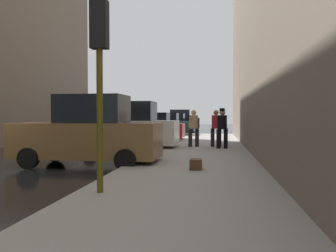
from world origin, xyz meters
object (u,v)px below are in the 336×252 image
object	(u,v)px
parked_white_van	(129,128)
fire_hydrant	(152,147)
pedestrian_with_fedora	(222,126)
parked_red_hatchback	(151,128)
parked_bronze_suv	(88,133)
parked_dark_green_sedan	(163,125)
traffic_light	(100,54)
duffel_bag	(196,164)
parked_black_suv	(179,121)
pedestrian_in_jeans	(223,126)
pedestrian_in_red_jacket	(216,126)
pedestrian_in_tan_coat	(194,126)
parked_blue_sedan	(172,124)

from	to	relation	value
parked_white_van	fire_hydrant	bearing A→B (deg)	-66.51
fire_hydrant	pedestrian_with_fedora	distance (m)	4.51
parked_red_hatchback	fire_hydrant	bearing A→B (deg)	-79.78
parked_bronze_suv	parked_dark_green_sedan	size ratio (longest dim) A/B	1.09
parked_bronze_suv	fire_hydrant	size ratio (longest dim) A/B	6.58
traffic_light	duffel_bag	world-z (taller)	traffic_light
parked_black_suv	pedestrian_in_jeans	distance (m)	22.16
pedestrian_in_jeans	pedestrian_in_red_jacket	bearing A→B (deg)	-107.31
fire_hydrant	pedestrian_in_jeans	world-z (taller)	pedestrian_in_jeans
parked_red_hatchback	pedestrian_with_fedora	bearing A→B (deg)	-55.74
traffic_light	pedestrian_in_red_jacket	bearing A→B (deg)	78.57
parked_red_hatchback	pedestrian_with_fedora	xyz separation A→B (m)	(4.29, -6.29, 0.29)
parked_white_van	pedestrian_in_tan_coat	size ratio (longest dim) A/B	2.72
parked_white_van	traffic_light	size ratio (longest dim) A/B	1.29
pedestrian_with_fedora	pedestrian_in_jeans	xyz separation A→B (m)	(0.07, 2.02, -0.03)
fire_hydrant	pedestrian_in_jeans	bearing A→B (deg)	66.02
parked_red_hatchback	pedestrian_with_fedora	distance (m)	7.62
fire_hydrant	pedestrian_in_tan_coat	size ratio (longest dim) A/B	0.41
parked_dark_green_sedan	duffel_bag	xyz separation A→B (m)	(3.49, -18.50, -0.56)
parked_dark_green_sedan	parked_black_suv	size ratio (longest dim) A/B	0.91
pedestrian_with_fedora	parked_black_suv	bearing A→B (deg)	100.23
parked_blue_sedan	traffic_light	bearing A→B (deg)	-86.15
parked_red_hatchback	parked_black_suv	xyz separation A→B (m)	(-0.00, 17.46, 0.18)
parked_blue_sedan	parked_black_suv	xyz separation A→B (m)	(-0.00, 5.97, 0.18)
parked_red_hatchback	pedestrian_in_jeans	world-z (taller)	pedestrian_in_jeans
fire_hydrant	pedestrian_in_jeans	xyz separation A→B (m)	(2.55, 5.74, 0.61)
fire_hydrant	pedestrian_with_fedora	size ratio (longest dim) A/B	0.40
parked_blue_sedan	fire_hydrant	size ratio (longest dim) A/B	6.04
pedestrian_with_fedora	pedestrian_in_tan_coat	bearing A→B (deg)	147.95
pedestrian_in_red_jacket	pedestrian_in_tan_coat	distance (m)	1.04
parked_black_suv	fire_hydrant	bearing A→B (deg)	-86.24
parked_bronze_suv	parked_white_van	world-z (taller)	same
pedestrian_in_red_jacket	parked_black_suv	bearing A→B (deg)	100.01
parked_red_hatchback	pedestrian_in_tan_coat	bearing A→B (deg)	-61.38
parked_black_suv	duffel_bag	distance (m)	30.50
traffic_light	pedestrian_in_jeans	world-z (taller)	traffic_light
parked_black_suv	pedestrian_in_red_jacket	xyz separation A→B (m)	(4.02, -22.80, 0.07)
pedestrian_in_tan_coat	traffic_light	bearing A→B (deg)	-96.14
parked_blue_sedan	pedestrian_in_tan_coat	xyz separation A→B (m)	(2.99, -16.97, 0.26)
parked_red_hatchback	fire_hydrant	size ratio (longest dim) A/B	6.02
pedestrian_in_red_jacket	parked_blue_sedan	bearing A→B (deg)	103.44
parked_red_hatchback	pedestrian_with_fedora	size ratio (longest dim) A/B	2.38
parked_white_van	pedestrian_in_red_jacket	xyz separation A→B (m)	(4.02, 0.52, 0.07)
parked_bronze_suv	pedestrian_in_red_jacket	xyz separation A→B (m)	(4.02, 6.10, 0.07)
parked_white_van	duffel_bag	bearing A→B (deg)	-63.42
parked_bronze_suv	parked_blue_sedan	distance (m)	22.93
parked_blue_sedan	duffel_bag	distance (m)	24.57
pedestrian_in_tan_coat	pedestrian_with_fedora	xyz separation A→B (m)	(1.30, -0.81, 0.03)
parked_bronze_suv	fire_hydrant	distance (m)	2.36
parked_red_hatchback	pedestrian_with_fedora	world-z (taller)	pedestrian_with_fedora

